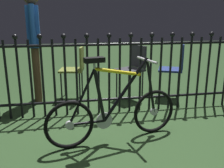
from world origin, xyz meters
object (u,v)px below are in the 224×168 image
(bicycle, at_px, (114,111))
(chair_charcoal, at_px, (133,66))
(chair_navy, at_px, (175,65))
(person_visitor, at_px, (34,36))
(chair_olive, at_px, (76,67))

(bicycle, bearing_deg, chair_charcoal, 67.44)
(chair_navy, bearing_deg, bicycle, -134.22)
(chair_charcoal, distance_m, person_visitor, 1.59)
(bicycle, xyz_separation_m, person_visitor, (-0.93, 1.52, 0.69))
(chair_navy, bearing_deg, chair_olive, 170.64)
(bicycle, bearing_deg, chair_navy, 45.78)
(chair_olive, height_order, person_visitor, person_visitor)
(chair_charcoal, relative_size, person_visitor, 0.50)
(person_visitor, bearing_deg, bicycle, -58.44)
(chair_olive, relative_size, person_visitor, 0.49)
(person_visitor, bearing_deg, chair_olive, 1.95)
(bicycle, distance_m, chair_navy, 1.80)
(person_visitor, bearing_deg, chair_charcoal, -4.92)
(chair_navy, height_order, chair_olive, chair_navy)
(bicycle, bearing_deg, chair_olive, 102.04)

